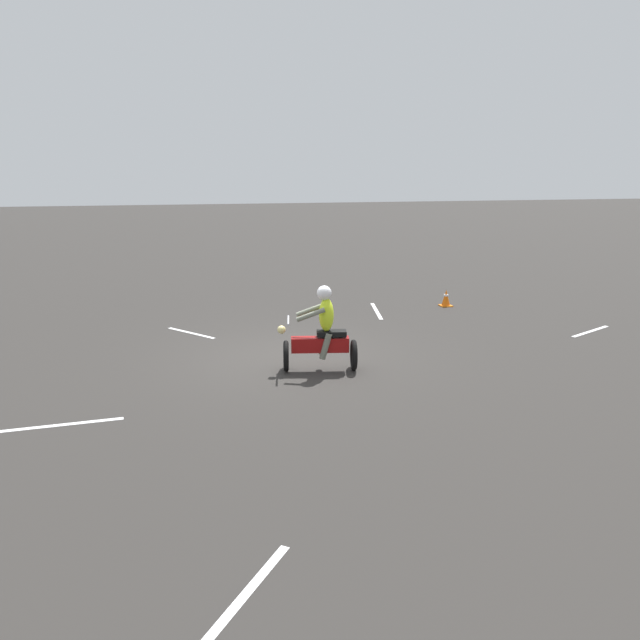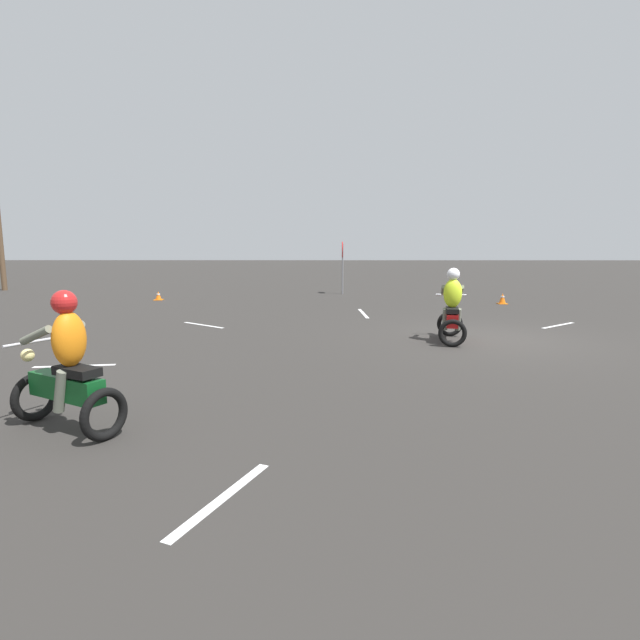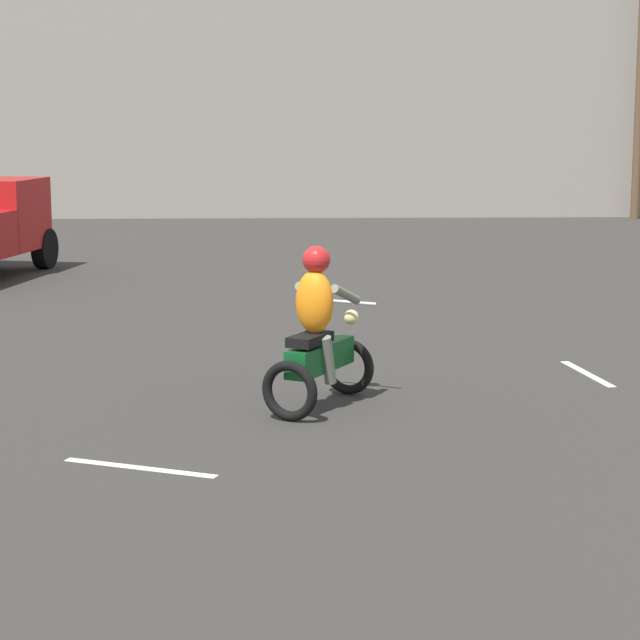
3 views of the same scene
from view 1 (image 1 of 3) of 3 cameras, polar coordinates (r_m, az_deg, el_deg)
The scene contains 8 objects.
ground_plane at distance 12.91m, azimuth -2.51°, elevation -3.40°, with size 120.00×120.00×0.00m, color #2D2B28.
motorcycle_rider_foreground at distance 11.85m, azimuth 0.17°, elevation -1.29°, with size 1.56×0.90×1.66m.
traffic_cone_mid_left at distance 17.99m, azimuth 11.45°, elevation 1.96°, with size 0.32×0.32×0.47m.
lane_stripe_e at distance 10.36m, azimuth -23.45°, elevation -8.89°, with size 0.10×2.12×0.01m, color silver.
lane_stripe_ne at distance 6.24m, azimuth -6.79°, elevation -23.60°, with size 0.10×1.60×0.01m, color silver.
lane_stripe_sw at distance 16.26m, azimuth 23.50°, elevation -0.95°, with size 0.10×1.61×0.01m, color silver.
lane_stripe_s at distance 17.13m, azimuth 5.19°, elevation 0.84°, with size 0.10×2.01×0.01m, color silver.
lane_stripe_se at distance 15.07m, azimuth -11.71°, elevation -1.16°, with size 0.10×1.59×0.01m, color silver.
Camera 1 is at (2.47, 12.09, 3.76)m, focal length 35.00 mm.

